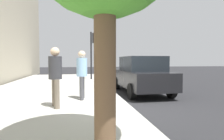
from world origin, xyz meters
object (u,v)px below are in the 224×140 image
(pedestrian_bystander, at_px, (55,72))
(traffic_signal, at_px, (92,47))
(parking_meter, at_px, (108,72))
(parked_sedan_near, at_px, (141,75))
(pedestrian_at_meter, at_px, (82,71))

(pedestrian_bystander, xyz_separation_m, traffic_signal, (8.61, -1.77, 1.33))
(pedestrian_bystander, bearing_deg, parking_meter, 12.28)
(pedestrian_bystander, relative_size, parked_sedan_near, 0.41)
(parking_meter, distance_m, pedestrian_at_meter, 0.98)
(pedestrian_at_meter, relative_size, traffic_signal, 0.50)
(parking_meter, distance_m, parked_sedan_near, 2.58)
(parking_meter, xyz_separation_m, pedestrian_bystander, (-1.04, 1.79, 0.07))
(pedestrian_at_meter, xyz_separation_m, parked_sedan_near, (1.69, -2.84, -0.31))
(traffic_signal, bearing_deg, parked_sedan_near, -161.96)
(pedestrian_at_meter, height_order, pedestrian_bystander, pedestrian_bystander)
(pedestrian_at_meter, distance_m, pedestrian_bystander, 1.37)
(pedestrian_at_meter, relative_size, parked_sedan_near, 0.40)
(pedestrian_at_meter, xyz_separation_m, pedestrian_bystander, (-1.10, 0.82, 0.03))
(pedestrian_bystander, bearing_deg, pedestrian_at_meter, 35.74)
(parking_meter, bearing_deg, pedestrian_bystander, 120.02)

